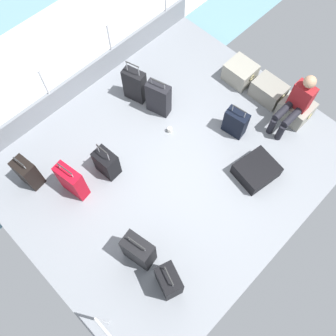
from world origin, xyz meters
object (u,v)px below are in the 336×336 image
at_px(cargo_crate_0, 240,72).
at_px(suitcase_8, 256,170).
at_px(cargo_crate_2, 295,110).
at_px(suitcase_5, 107,163).
at_px(passenger_seated, 296,103).
at_px(suitcase_7, 135,85).
at_px(suitcase_0, 159,98).
at_px(suitcase_1, 139,251).
at_px(suitcase_2, 235,122).
at_px(suitcase_4, 28,173).
at_px(paper_cup, 170,130).
at_px(suitcase_6, 169,281).
at_px(cargo_crate_1, 268,91).
at_px(suitcase_3, 72,181).

height_order(cargo_crate_0, suitcase_8, cargo_crate_0).
bearing_deg(cargo_crate_2, suitcase_5, -116.51).
height_order(passenger_seated, suitcase_7, passenger_seated).
bearing_deg(suitcase_7, suitcase_0, 10.05).
height_order(suitcase_1, suitcase_2, suitcase_1).
relative_size(suitcase_1, suitcase_4, 1.14).
bearing_deg(suitcase_2, suitcase_5, -115.26).
height_order(suitcase_2, paper_cup, suitcase_2).
relative_size(cargo_crate_2, paper_cup, 5.48).
height_order(cargo_crate_0, suitcase_2, suitcase_2).
distance_m(passenger_seated, suitcase_5, 3.20).
xyz_separation_m(cargo_crate_0, suitcase_6, (1.68, -3.55, 0.13)).
xyz_separation_m(cargo_crate_0, paper_cup, (-0.10, -1.73, -0.13)).
xyz_separation_m(cargo_crate_2, suitcase_0, (-1.76, -1.58, 0.15)).
xyz_separation_m(cargo_crate_0, passenger_seated, (1.21, -0.14, 0.37)).
distance_m(cargo_crate_1, suitcase_7, 2.37).
distance_m(cargo_crate_1, paper_cup, 1.91).
distance_m(suitcase_3, suitcase_4, 0.73).
xyz_separation_m(passenger_seated, suitcase_3, (-1.60, -3.41, -0.22)).
distance_m(passenger_seated, suitcase_3, 3.77).
bearing_deg(suitcase_7, passenger_seated, 33.31).
height_order(suitcase_2, suitcase_4, suitcase_4).
relative_size(cargo_crate_2, suitcase_0, 0.70).
relative_size(cargo_crate_1, suitcase_3, 0.77).
bearing_deg(suitcase_7, cargo_crate_0, 57.09).
xyz_separation_m(cargo_crate_1, suitcase_1, (0.48, -3.59, 0.16)).
bearing_deg(suitcase_8, suitcase_6, -84.13).
bearing_deg(cargo_crate_1, cargo_crate_2, -0.23).
bearing_deg(cargo_crate_0, suitcase_0, -109.81).
xyz_separation_m(suitcase_1, suitcase_5, (-1.39, 0.60, -0.08)).
height_order(cargo_crate_1, passenger_seated, passenger_seated).
xyz_separation_m(suitcase_0, suitcase_2, (1.22, 0.60, -0.08)).
bearing_deg(suitcase_4, cargo_crate_2, 60.87).
relative_size(suitcase_2, suitcase_8, 0.95).
xyz_separation_m(suitcase_2, suitcase_4, (-1.67, -2.99, 0.03)).
xyz_separation_m(cargo_crate_2, suitcase_1, (-0.11, -3.59, 0.16)).
bearing_deg(paper_cup, suitcase_3, -98.95).
relative_size(cargo_crate_1, suitcase_1, 0.77).
height_order(cargo_crate_2, suitcase_0, suitcase_0).
distance_m(suitcase_3, suitcase_5, 0.60).
height_order(passenger_seated, suitcase_6, passenger_seated).
height_order(suitcase_0, suitcase_6, suitcase_0).
relative_size(cargo_crate_0, suitcase_4, 0.79).
xyz_separation_m(suitcase_1, suitcase_8, (0.35, 2.23, -0.21)).
bearing_deg(passenger_seated, cargo_crate_1, 162.89).
bearing_deg(suitcase_7, cargo_crate_2, 36.34).
distance_m(cargo_crate_2, passenger_seated, 0.41).
xyz_separation_m(cargo_crate_1, suitcase_2, (0.04, -0.98, 0.08)).
bearing_deg(suitcase_3, suitcase_4, -147.81).
bearing_deg(suitcase_7, suitcase_1, -41.73).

